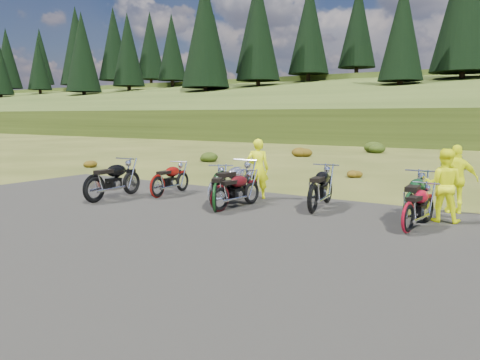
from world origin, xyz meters
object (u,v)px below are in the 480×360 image
Objects in this scene: motorcycle_3 at (218,210)px; motorcycle_7 at (407,230)px; motorcycle_0 at (95,204)px; person_middle at (258,170)px.

motorcycle_3 is 1.05× the size of motorcycle_7.
motorcycle_3 is 4.68m from motorcycle_7.
motorcycle_7 is at bearing -82.25° from motorcycle_0.
motorcycle_0 is at bearing 18.08° from person_middle.
motorcycle_7 is 1.28× the size of person_middle.
motorcycle_0 is 4.70m from person_middle.
motorcycle_3 is (3.38, 1.14, 0.00)m from motorcycle_0.
motorcycle_7 is at bearing -83.41° from motorcycle_3.
person_middle is (-4.61, 1.48, 0.87)m from motorcycle_7.
person_middle reaches higher than motorcycle_0.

